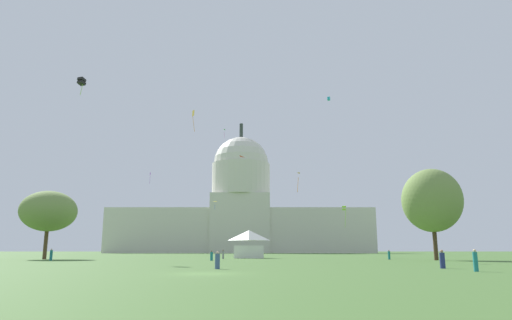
{
  "coord_description": "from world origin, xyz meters",
  "views": [
    {
      "loc": [
        3.36,
        -30.81,
        1.58
      ],
      "look_at": [
        2.72,
        109.95,
        30.02
      ],
      "focal_mm": 31.24,
      "sensor_mm": 36.0,
      "label": 1
    }
  ],
  "objects_px": {
    "event_tent": "(251,244)",
    "person_navy_mid_right": "(478,258)",
    "person_denim_deep_crowd": "(220,261)",
    "kite_violet_mid": "(152,176)",
    "kite_yellow_low": "(217,203)",
    "person_teal_edge_west": "(478,261)",
    "kite_gold_mid": "(195,115)",
    "kite_black_mid": "(84,82)",
    "kite_cyan_high": "(331,99)",
    "kite_red_low": "(247,160)",
    "kite_orange_low": "(299,176)",
    "kite_lime_low": "(346,208)",
    "tree_west_far": "(51,211)",
    "capitol_building": "(243,212)",
    "tree_east_mid": "(434,200)",
    "person_teal_back_left": "(391,255)",
    "person_teal_aisle_center": "(54,255)",
    "person_teal_back_right": "(214,256)",
    "kite_green_high": "(225,131)",
    "person_grey_lawn_far_left": "(225,255)",
    "person_navy_near_tree_west": "(445,260)"
  },
  "relations": [
    {
      "from": "person_teal_aisle_center",
      "to": "kite_gold_mid",
      "type": "height_order",
      "value": "kite_gold_mid"
    },
    {
      "from": "event_tent",
      "to": "kite_green_high",
      "type": "relative_size",
      "value": 1.85
    },
    {
      "from": "kite_orange_low",
      "to": "event_tent",
      "type": "bearing_deg",
      "value": -85.06
    },
    {
      "from": "event_tent",
      "to": "person_teal_back_right",
      "type": "bearing_deg",
      "value": -104.94
    },
    {
      "from": "capitol_building",
      "to": "kite_violet_mid",
      "type": "height_order",
      "value": "capitol_building"
    },
    {
      "from": "person_teal_aisle_center",
      "to": "kite_black_mid",
      "type": "bearing_deg",
      "value": 20.83
    },
    {
      "from": "person_teal_back_left",
      "to": "kite_violet_mid",
      "type": "relative_size",
      "value": 0.34
    },
    {
      "from": "kite_cyan_high",
      "to": "person_teal_back_right",
      "type": "bearing_deg",
      "value": 94.47
    },
    {
      "from": "event_tent",
      "to": "person_navy_mid_right",
      "type": "distance_m",
      "value": 44.87
    },
    {
      "from": "kite_red_low",
      "to": "person_teal_edge_west",
      "type": "bearing_deg",
      "value": -141.26
    },
    {
      "from": "person_grey_lawn_far_left",
      "to": "kite_yellow_low",
      "type": "xyz_separation_m",
      "value": [
        -8.75,
        76.71,
        16.99
      ]
    },
    {
      "from": "kite_orange_low",
      "to": "kite_lime_low",
      "type": "height_order",
      "value": "kite_orange_low"
    },
    {
      "from": "kite_lime_low",
      "to": "person_teal_back_right",
      "type": "bearing_deg",
      "value": 56.81
    },
    {
      "from": "tree_east_mid",
      "to": "kite_gold_mid",
      "type": "xyz_separation_m",
      "value": [
        -40.83,
        19.05,
        19.85
      ]
    },
    {
      "from": "kite_yellow_low",
      "to": "kite_cyan_high",
      "type": "bearing_deg",
      "value": -2.74
    },
    {
      "from": "tree_east_mid",
      "to": "tree_west_far",
      "type": "relative_size",
      "value": 1.08
    },
    {
      "from": "event_tent",
      "to": "person_navy_mid_right",
      "type": "bearing_deg",
      "value": -54.91
    },
    {
      "from": "person_navy_mid_right",
      "to": "kite_red_low",
      "type": "relative_size",
      "value": 1.24
    },
    {
      "from": "event_tent",
      "to": "tree_west_far",
      "type": "bearing_deg",
      "value": -162.86
    },
    {
      "from": "person_denim_deep_crowd",
      "to": "event_tent",
      "type": "bearing_deg",
      "value": 157.65
    },
    {
      "from": "event_tent",
      "to": "person_teal_back_left",
      "type": "bearing_deg",
      "value": -26.2
    },
    {
      "from": "person_teal_edge_west",
      "to": "person_denim_deep_crowd",
      "type": "distance_m",
      "value": 19.98
    },
    {
      "from": "tree_west_far",
      "to": "kite_black_mid",
      "type": "distance_m",
      "value": 23.21
    },
    {
      "from": "kite_lime_low",
      "to": "kite_black_mid",
      "type": "relative_size",
      "value": 1.48
    },
    {
      "from": "person_teal_back_left",
      "to": "kite_cyan_high",
      "type": "bearing_deg",
      "value": 42.35
    },
    {
      "from": "kite_gold_mid",
      "to": "kite_lime_low",
      "type": "xyz_separation_m",
      "value": [
        31.02,
        1.56,
        -19.26
      ]
    },
    {
      "from": "capitol_building",
      "to": "kite_black_mid",
      "type": "bearing_deg",
      "value": -97.62
    },
    {
      "from": "event_tent",
      "to": "tree_east_mid",
      "type": "distance_m",
      "value": 34.5
    },
    {
      "from": "capitol_building",
      "to": "person_navy_mid_right",
      "type": "xyz_separation_m",
      "value": [
        32.09,
        -171.64,
        -19.23
      ]
    },
    {
      "from": "capitol_building",
      "to": "kite_orange_low",
      "type": "relative_size",
      "value": 33.86
    },
    {
      "from": "capitol_building",
      "to": "person_teal_edge_west",
      "type": "xyz_separation_m",
      "value": [
        23.88,
        -188.57,
        -19.17
      ]
    },
    {
      "from": "event_tent",
      "to": "person_navy_mid_right",
      "type": "xyz_separation_m",
      "value": [
        25.8,
        -36.66,
        -2.0
      ]
    },
    {
      "from": "person_teal_back_left",
      "to": "kite_cyan_high",
      "type": "height_order",
      "value": "kite_cyan_high"
    },
    {
      "from": "kite_violet_mid",
      "to": "kite_yellow_low",
      "type": "bearing_deg",
      "value": 65.16
    },
    {
      "from": "person_teal_back_left",
      "to": "kite_gold_mid",
      "type": "height_order",
      "value": "kite_gold_mid"
    },
    {
      "from": "kite_orange_low",
      "to": "kite_yellow_low",
      "type": "bearing_deg",
      "value": -159.85
    },
    {
      "from": "person_denim_deep_crowd",
      "to": "person_navy_mid_right",
      "type": "xyz_separation_m",
      "value": [
        27.68,
        12.45,
        0.03
      ]
    },
    {
      "from": "tree_west_far",
      "to": "person_teal_back_right",
      "type": "bearing_deg",
      "value": -17.42
    },
    {
      "from": "kite_lime_low",
      "to": "kite_green_high",
      "type": "height_order",
      "value": "kite_green_high"
    },
    {
      "from": "person_teal_edge_west",
      "to": "kite_gold_mid",
      "type": "relative_size",
      "value": 0.35
    },
    {
      "from": "kite_violet_mid",
      "to": "person_teal_back_right",
      "type": "bearing_deg",
      "value": 27.69
    },
    {
      "from": "kite_violet_mid",
      "to": "kite_black_mid",
      "type": "xyz_separation_m",
      "value": [
        14.21,
        -107.89,
        -2.4
      ]
    },
    {
      "from": "kite_black_mid",
      "to": "kite_violet_mid",
      "type": "bearing_deg",
      "value": 118.06
    },
    {
      "from": "kite_black_mid",
      "to": "kite_cyan_high",
      "type": "bearing_deg",
      "value": 76.55
    },
    {
      "from": "person_teal_aisle_center",
      "to": "kite_black_mid",
      "type": "height_order",
      "value": "kite_black_mid"
    },
    {
      "from": "person_navy_near_tree_west",
      "to": "person_teal_back_left",
      "type": "xyz_separation_m",
      "value": [
        6.11,
        36.47,
        -0.01
      ]
    },
    {
      "from": "tree_west_far",
      "to": "person_teal_back_right",
      "type": "xyz_separation_m",
      "value": [
        29.08,
        -9.12,
        -7.42
      ]
    },
    {
      "from": "person_teal_edge_west",
      "to": "kite_violet_mid",
      "type": "distance_m",
      "value": 156.8
    },
    {
      "from": "person_teal_aisle_center",
      "to": "kite_yellow_low",
      "type": "relative_size",
      "value": 0.71
    },
    {
      "from": "person_grey_lawn_far_left",
      "to": "person_teal_back_left",
      "type": "bearing_deg",
      "value": -142.22
    }
  ]
}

